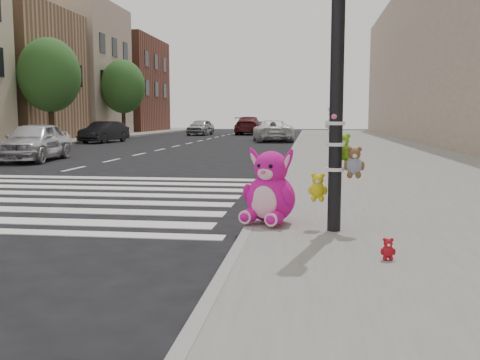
% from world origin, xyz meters
% --- Properties ---
extents(ground, '(120.00, 120.00, 0.00)m').
position_xyz_m(ground, '(0.00, 0.00, 0.00)').
color(ground, black).
rests_on(ground, ground).
extents(sidewalk_near, '(7.00, 80.00, 0.14)m').
position_xyz_m(sidewalk_near, '(5.00, 10.00, 0.07)').
color(sidewalk_near, slate).
rests_on(sidewalk_near, ground).
extents(curb_edge, '(0.12, 80.00, 0.15)m').
position_xyz_m(curb_edge, '(1.55, 10.00, 0.07)').
color(curb_edge, gray).
rests_on(curb_edge, ground).
extents(bld_far_c, '(6.00, 8.00, 8.00)m').
position_xyz_m(bld_far_c, '(-15.50, 26.00, 4.00)').
color(bld_far_c, '#A77C59').
rests_on(bld_far_c, ground).
extents(bld_far_d, '(6.00, 8.00, 10.00)m').
position_xyz_m(bld_far_d, '(-15.50, 35.00, 5.00)').
color(bld_far_d, tan).
rests_on(bld_far_d, ground).
extents(bld_far_e, '(6.00, 10.00, 9.00)m').
position_xyz_m(bld_far_e, '(-15.50, 46.00, 4.50)').
color(bld_far_e, brown).
rests_on(bld_far_e, ground).
extents(signal_pole, '(0.67, 0.49, 4.00)m').
position_xyz_m(signal_pole, '(2.61, 1.81, 1.82)').
color(signal_pole, black).
rests_on(signal_pole, sidewalk_near).
extents(tree_far_b, '(3.20, 3.20, 5.44)m').
position_xyz_m(tree_far_b, '(-11.20, 22.00, 3.65)').
color(tree_far_b, '#382619').
rests_on(tree_far_b, sidewalk_far).
extents(tree_far_c, '(3.20, 3.20, 5.44)m').
position_xyz_m(tree_far_c, '(-11.20, 33.00, 3.65)').
color(tree_far_c, '#382619').
rests_on(tree_far_c, sidewalk_far).
extents(pink_bunny, '(0.81, 0.88, 1.00)m').
position_xyz_m(pink_bunny, '(1.79, 2.17, 0.55)').
color(pink_bunny, '#D91297').
rests_on(pink_bunny, sidewalk_near).
extents(red_teddy, '(0.16, 0.11, 0.22)m').
position_xyz_m(red_teddy, '(3.06, 0.50, 0.25)').
color(red_teddy, '#AB111D').
rests_on(red_teddy, sidewalk_near).
extents(car_silver_far, '(2.02, 4.07, 1.33)m').
position_xyz_m(car_silver_far, '(-7.08, 12.57, 0.67)').
color(car_silver_far, silver).
rests_on(car_silver_far, ground).
extents(car_dark_far, '(1.85, 3.90, 1.24)m').
position_xyz_m(car_dark_far, '(-9.58, 25.16, 0.62)').
color(car_dark_far, black).
rests_on(car_dark_far, ground).
extents(car_white_near, '(2.93, 4.98, 1.30)m').
position_xyz_m(car_white_near, '(0.00, 27.99, 0.65)').
color(car_white_near, silver).
rests_on(car_white_near, ground).
extents(car_maroon_near, '(2.15, 5.16, 1.49)m').
position_xyz_m(car_maroon_near, '(-2.83, 40.24, 0.75)').
color(car_maroon_near, '#50171A').
rests_on(car_maroon_near, ground).
extents(car_silver_deep, '(1.83, 3.93, 1.30)m').
position_xyz_m(car_silver_deep, '(-6.50, 37.88, 0.65)').
color(car_silver_deep, '#9E9EA2').
rests_on(car_silver_deep, ground).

